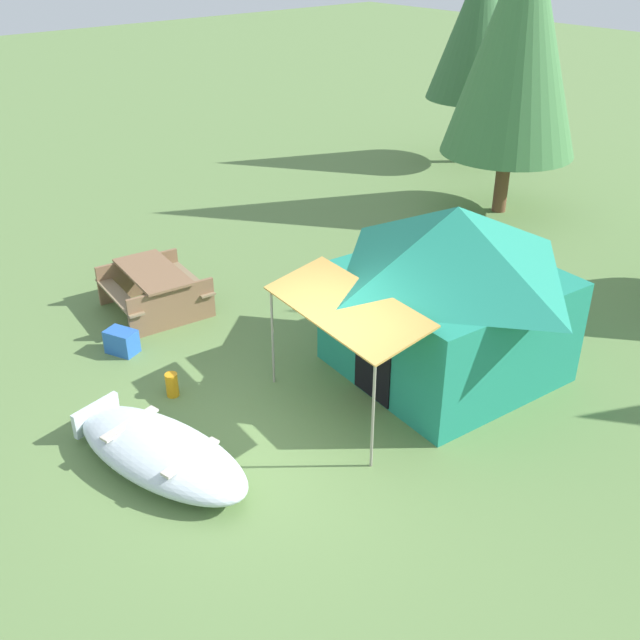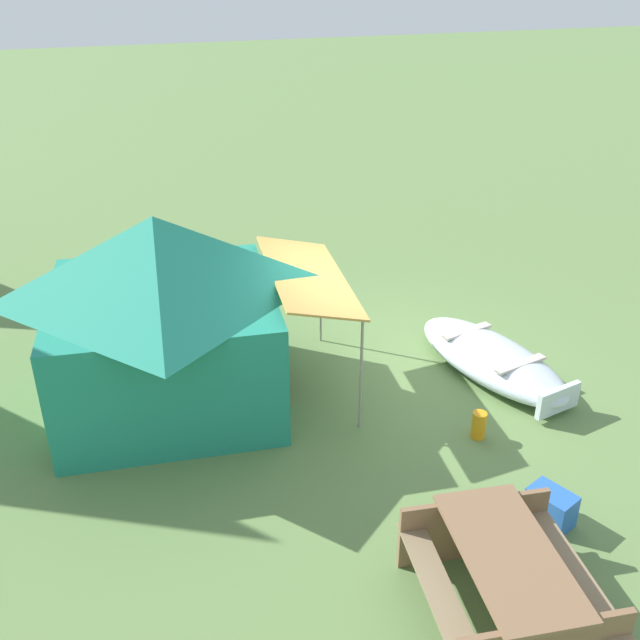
{
  "view_description": "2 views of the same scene",
  "coord_description": "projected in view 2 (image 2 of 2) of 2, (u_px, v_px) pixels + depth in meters",
  "views": [
    {
      "loc": [
        6.16,
        -4.68,
        6.07
      ],
      "look_at": [
        -0.5,
        1.0,
        1.23
      ],
      "focal_mm": 41.19,
      "sensor_mm": 36.0,
      "label": 1
    },
    {
      "loc": [
        -8.26,
        3.53,
        5.49
      ],
      "look_at": [
        -0.09,
        0.87,
        1.01
      ],
      "focal_mm": 40.66,
      "sensor_mm": 36.0,
      "label": 2
    }
  ],
  "objects": [
    {
      "name": "ground_plane",
      "position": [
        375.0,
        371.0,
        10.47
      ],
      "size": [
        80.0,
        80.0,
        0.0
      ],
      "primitive_type": "plane",
      "color": "#618146"
    },
    {
      "name": "beached_rowboat",
      "position": [
        492.0,
        359.0,
        10.29
      ],
      "size": [
        2.9,
        1.67,
        0.47
      ],
      "color": "silver",
      "rests_on": "ground_plane"
    },
    {
      "name": "canvas_cabin_tent",
      "position": [
        163.0,
        310.0,
        9.21
      ],
      "size": [
        3.25,
        4.14,
        2.6
      ],
      "color": "#20866D",
      "rests_on": "ground_plane"
    },
    {
      "name": "picnic_table",
      "position": [
        506.0,
        576.0,
        6.45
      ],
      "size": [
        1.84,
        1.71,
        0.77
      ],
      "color": "brown",
      "rests_on": "ground_plane"
    },
    {
      "name": "cooler_box",
      "position": [
        551.0,
        507.0,
        7.66
      ],
      "size": [
        0.56,
        0.48,
        0.38
      ],
      "primitive_type": "cube",
      "rotation": [
        0.0,
        0.0,
        0.4
      ],
      "color": "blue",
      "rests_on": "ground_plane"
    },
    {
      "name": "fuel_can",
      "position": [
        479.0,
        425.0,
        8.98
      ],
      "size": [
        0.22,
        0.22,
        0.36
      ],
      "primitive_type": "cylinder",
      "rotation": [
        0.0,
        0.0,
        2.89
      ],
      "color": "orange",
      "rests_on": "ground_plane"
    }
  ]
}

